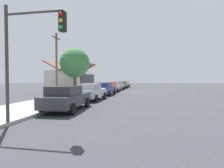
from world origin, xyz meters
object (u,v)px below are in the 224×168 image
at_px(car_coral, 113,87).
at_px(car_ivory, 125,84).
at_px(car_silver, 91,92).
at_px(utility_pole_wooden, 57,63).
at_px(car_navy, 105,89).
at_px(car_charcoal, 67,98).
at_px(traffic_light_main, 28,44).
at_px(fire_hydrant_red, 70,97).
at_px(car_skyblue, 118,85).
at_px(shade_tree, 75,63).
at_px(car_olive, 123,84).

distance_m(car_coral, car_ivory, 16.73).
xyz_separation_m(car_silver, utility_pole_wooden, (3.44, 5.36, 3.11)).
bearing_deg(car_navy, car_charcoal, -178.45).
relative_size(car_silver, traffic_light_main, 0.86).
xyz_separation_m(car_coral, traffic_light_main, (-21.31, -0.32, 2.68)).
distance_m(car_ivory, fire_hydrant_red, 30.19).
bearing_deg(car_skyblue, car_charcoal, 177.94).
height_order(shade_tree, traffic_light_main, shade_tree).
distance_m(car_charcoal, car_skyblue, 22.75).
xyz_separation_m(car_navy, car_olive, (17.10, -0.14, -0.00)).
distance_m(car_navy, utility_pole_wooden, 6.63).
height_order(car_silver, utility_pole_wooden, utility_pole_wooden).
distance_m(car_olive, car_ivory, 5.61).
distance_m(car_coral, shade_tree, 6.98).
distance_m(car_olive, traffic_light_main, 32.55).
bearing_deg(car_silver, utility_pole_wooden, 59.80).
bearing_deg(traffic_light_main, fire_hydrant_red, 11.87).
bearing_deg(car_charcoal, car_olive, -2.23).
bearing_deg(car_navy, fire_hydrant_red, 170.59).
bearing_deg(utility_pole_wooden, car_silver, -122.67).
distance_m(car_ivory, utility_pole_wooden, 25.68).
xyz_separation_m(car_skyblue, fire_hydrant_red, (-18.96, 1.38, -0.32)).
relative_size(car_olive, fire_hydrant_red, 6.37).
bearing_deg(car_olive, utility_pole_wooden, 165.31).
xyz_separation_m(traffic_light_main, utility_pole_wooden, (13.14, 5.66, 0.44)).
bearing_deg(utility_pole_wooden, car_olive, -16.08).
bearing_deg(car_silver, shade_tree, 32.51).
relative_size(car_skyblue, fire_hydrant_red, 6.40).
height_order(car_charcoal, fire_hydrant_red, car_charcoal).
relative_size(car_olive, shade_tree, 0.67).
bearing_deg(utility_pole_wooden, car_ivory, -12.25).
relative_size(car_skyblue, traffic_light_main, 0.87).
relative_size(traffic_light_main, utility_pole_wooden, 0.69).
bearing_deg(car_skyblue, traffic_light_main, 178.36).
distance_m(car_ivory, traffic_light_main, 38.14).
relative_size(shade_tree, utility_pole_wooden, 0.90).
height_order(car_olive, traffic_light_main, traffic_light_main).
height_order(car_olive, utility_pole_wooden, utility_pole_wooden).
bearing_deg(car_skyblue, car_coral, 177.31).
distance_m(car_skyblue, shade_tree, 9.99).
bearing_deg(car_silver, fire_hydrant_red, 145.44).
distance_m(traffic_light_main, utility_pole_wooden, 14.31).
height_order(car_coral, car_ivory, same).
height_order(car_coral, fire_hydrant_red, car_coral).
relative_size(car_skyblue, car_ivory, 0.93).
height_order(car_silver, shade_tree, shade_tree).
xyz_separation_m(car_olive, car_ivory, (5.61, 0.15, 0.00)).
distance_m(car_silver, car_olive, 22.74).
bearing_deg(car_skyblue, utility_pole_wooden, 156.33).
height_order(car_ivory, traffic_light_main, traffic_light_main).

